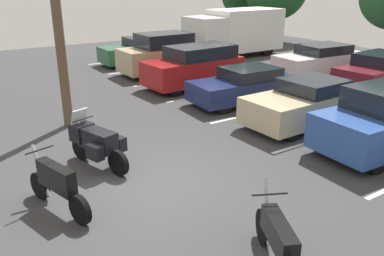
{
  "coord_description": "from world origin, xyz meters",
  "views": [
    {
      "loc": [
        7.68,
        -3.65,
        4.53
      ],
      "look_at": [
        -0.08,
        1.43,
        1.1
      ],
      "focal_mm": 37.83,
      "sensor_mm": 36.0,
      "label": 1
    }
  ],
  "objects_px": {
    "motorcycle_third": "(57,185)",
    "car_green": "(143,50)",
    "car_far_white": "(320,60)",
    "motorcycle_touring": "(96,142)",
    "motorcycle_second": "(278,242)",
    "car_tan": "(163,54)",
    "car_far_maroon": "(380,71)",
    "car_red": "(195,66)",
    "car_champagne": "(307,103)",
    "car_navy": "(245,85)",
    "box_truck": "(235,31)"
  },
  "relations": [
    {
      "from": "motorcycle_third",
      "to": "car_green",
      "type": "xyz_separation_m",
      "value": [
        -13.01,
        8.52,
        0.14
      ]
    },
    {
      "from": "car_green",
      "to": "car_far_white",
      "type": "bearing_deg",
      "value": 37.86
    },
    {
      "from": "motorcycle_touring",
      "to": "motorcycle_second",
      "type": "bearing_deg",
      "value": 10.7
    },
    {
      "from": "car_tan",
      "to": "car_far_maroon",
      "type": "height_order",
      "value": "car_tan"
    },
    {
      "from": "motorcycle_third",
      "to": "car_tan",
      "type": "bearing_deg",
      "value": 141.03
    },
    {
      "from": "motorcycle_third",
      "to": "motorcycle_second",
      "type": "bearing_deg",
      "value": 32.59
    },
    {
      "from": "car_tan",
      "to": "car_red",
      "type": "xyz_separation_m",
      "value": [
        3.03,
        -0.1,
        -0.08
      ]
    },
    {
      "from": "motorcycle_third",
      "to": "car_champagne",
      "type": "height_order",
      "value": "car_champagne"
    },
    {
      "from": "car_red",
      "to": "car_navy",
      "type": "height_order",
      "value": "car_red"
    },
    {
      "from": "motorcycle_second",
      "to": "car_far_white",
      "type": "xyz_separation_m",
      "value": [
        -9.27,
        11.95,
        0.21
      ]
    },
    {
      "from": "car_green",
      "to": "car_red",
      "type": "height_order",
      "value": "car_red"
    },
    {
      "from": "car_tan",
      "to": "box_truck",
      "type": "xyz_separation_m",
      "value": [
        -1.86,
        6.1,
        0.53
      ]
    },
    {
      "from": "car_green",
      "to": "motorcycle_touring",
      "type": "bearing_deg",
      "value": -31.82
    },
    {
      "from": "motorcycle_touring",
      "to": "car_green",
      "type": "height_order",
      "value": "car_green"
    },
    {
      "from": "motorcycle_third",
      "to": "car_navy",
      "type": "bearing_deg",
      "value": 115.31
    },
    {
      "from": "car_far_maroon",
      "to": "motorcycle_second",
      "type": "bearing_deg",
      "value": -62.84
    },
    {
      "from": "motorcycle_touring",
      "to": "car_champagne",
      "type": "height_order",
      "value": "car_champagne"
    },
    {
      "from": "motorcycle_second",
      "to": "car_red",
      "type": "distance_m",
      "value": 12.25
    },
    {
      "from": "car_tan",
      "to": "car_far_white",
      "type": "relative_size",
      "value": 0.89
    },
    {
      "from": "motorcycle_third",
      "to": "car_champagne",
      "type": "distance_m",
      "value": 8.43
    },
    {
      "from": "car_champagne",
      "to": "car_far_white",
      "type": "height_order",
      "value": "car_far_white"
    },
    {
      "from": "car_navy",
      "to": "car_far_maroon",
      "type": "relative_size",
      "value": 0.95
    },
    {
      "from": "car_tan",
      "to": "car_navy",
      "type": "height_order",
      "value": "car_tan"
    },
    {
      "from": "box_truck",
      "to": "car_green",
      "type": "bearing_deg",
      "value": -100.48
    },
    {
      "from": "car_green",
      "to": "car_far_white",
      "type": "xyz_separation_m",
      "value": [
        7.57,
        5.88,
        0.04
      ]
    },
    {
      "from": "motorcycle_second",
      "to": "car_red",
      "type": "relative_size",
      "value": 0.45
    },
    {
      "from": "car_green",
      "to": "box_truck",
      "type": "xyz_separation_m",
      "value": [
        1.06,
        5.74,
        0.78
      ]
    },
    {
      "from": "motorcycle_touring",
      "to": "box_truck",
      "type": "relative_size",
      "value": 0.33
    },
    {
      "from": "car_tan",
      "to": "car_red",
      "type": "bearing_deg",
      "value": -1.87
    },
    {
      "from": "car_navy",
      "to": "box_truck",
      "type": "distance_m",
      "value": 10.03
    },
    {
      "from": "car_tan",
      "to": "car_champagne",
      "type": "bearing_deg",
      "value": 1.4
    },
    {
      "from": "car_tan",
      "to": "car_champagne",
      "type": "xyz_separation_m",
      "value": [
        9.16,
        0.22,
        -0.27
      ]
    },
    {
      "from": "car_navy",
      "to": "car_far_maroon",
      "type": "distance_m",
      "value": 6.66
    },
    {
      "from": "car_far_maroon",
      "to": "car_red",
      "type": "bearing_deg",
      "value": -123.93
    },
    {
      "from": "motorcycle_second",
      "to": "car_far_maroon",
      "type": "relative_size",
      "value": 0.45
    },
    {
      "from": "motorcycle_second",
      "to": "car_red",
      "type": "xyz_separation_m",
      "value": [
        -10.88,
        5.61,
        0.35
      ]
    },
    {
      "from": "car_red",
      "to": "car_green",
      "type": "bearing_deg",
      "value": 175.61
    },
    {
      "from": "motorcycle_second",
      "to": "car_green",
      "type": "distance_m",
      "value": 17.9
    },
    {
      "from": "car_tan",
      "to": "car_champagne",
      "type": "relative_size",
      "value": 0.98
    },
    {
      "from": "motorcycle_touring",
      "to": "box_truck",
      "type": "distance_m",
      "value": 16.52
    },
    {
      "from": "car_far_maroon",
      "to": "car_tan",
      "type": "bearing_deg",
      "value": -138.72
    },
    {
      "from": "motorcycle_third",
      "to": "box_truck",
      "type": "distance_m",
      "value": 18.63
    },
    {
      "from": "car_red",
      "to": "car_far_maroon",
      "type": "xyz_separation_m",
      "value": [
        4.54,
        6.74,
        -0.17
      ]
    },
    {
      "from": "car_far_maroon",
      "to": "box_truck",
      "type": "height_order",
      "value": "box_truck"
    },
    {
      "from": "car_red",
      "to": "car_far_white",
      "type": "xyz_separation_m",
      "value": [
        1.61,
        6.34,
        -0.14
      ]
    },
    {
      "from": "motorcycle_third",
      "to": "car_far_maroon",
      "type": "bearing_deg",
      "value": 99.65
    },
    {
      "from": "motorcycle_touring",
      "to": "car_tan",
      "type": "bearing_deg",
      "value": 141.63
    },
    {
      "from": "car_green",
      "to": "car_tan",
      "type": "relative_size",
      "value": 1.1
    },
    {
      "from": "motorcycle_third",
      "to": "car_tan",
      "type": "relative_size",
      "value": 0.48
    },
    {
      "from": "motorcycle_third",
      "to": "car_far_white",
      "type": "bearing_deg",
      "value": 110.71
    }
  ]
}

